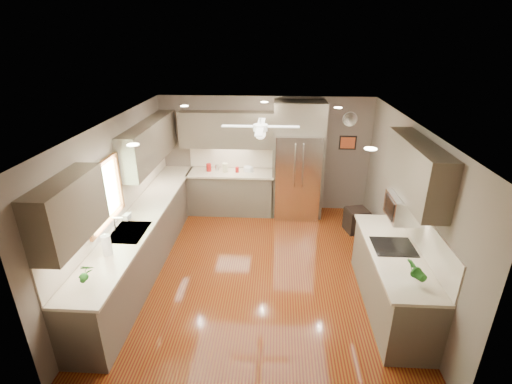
# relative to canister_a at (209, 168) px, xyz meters

# --- Properties ---
(floor) EXTENTS (5.00, 5.00, 0.00)m
(floor) POSITION_rel_canister_a_xyz_m (1.20, -2.23, -1.02)
(floor) COLOR #52130A
(floor) RESTS_ON ground
(ceiling) EXTENTS (5.00, 5.00, 0.00)m
(ceiling) POSITION_rel_canister_a_xyz_m (1.20, -2.23, 1.48)
(ceiling) COLOR white
(ceiling) RESTS_ON ground
(wall_back) EXTENTS (4.50, 0.00, 4.50)m
(wall_back) POSITION_rel_canister_a_xyz_m (1.20, 0.27, 0.23)
(wall_back) COLOR #63574C
(wall_back) RESTS_ON ground
(wall_front) EXTENTS (4.50, 0.00, 4.50)m
(wall_front) POSITION_rel_canister_a_xyz_m (1.20, -4.73, 0.23)
(wall_front) COLOR #63574C
(wall_front) RESTS_ON ground
(wall_left) EXTENTS (0.00, 5.00, 5.00)m
(wall_left) POSITION_rel_canister_a_xyz_m (-1.05, -2.23, 0.23)
(wall_left) COLOR #63574C
(wall_left) RESTS_ON ground
(wall_right) EXTENTS (0.00, 5.00, 5.00)m
(wall_right) POSITION_rel_canister_a_xyz_m (3.45, -2.23, 0.23)
(wall_right) COLOR #63574C
(wall_right) RESTS_ON ground
(canister_a) EXTENTS (0.13, 0.13, 0.17)m
(canister_a) POSITION_rel_canister_a_xyz_m (0.00, 0.00, 0.00)
(canister_a) COLOR maroon
(canister_a) RESTS_ON back_run
(canister_b) EXTENTS (0.11, 0.11, 0.13)m
(canister_b) POSITION_rel_canister_a_xyz_m (0.18, 0.03, -0.01)
(canister_b) COLOR silver
(canister_b) RESTS_ON back_run
(canister_c) EXTENTS (0.15, 0.15, 0.20)m
(canister_c) POSITION_rel_canister_a_xyz_m (0.36, -0.03, 0.01)
(canister_c) COLOR #C3BE92
(canister_c) RESTS_ON back_run
(canister_d) EXTENTS (0.10, 0.10, 0.12)m
(canister_d) POSITION_rel_canister_a_xyz_m (0.62, -0.04, -0.02)
(canister_d) COLOR maroon
(canister_d) RESTS_ON back_run
(soap_bottle) EXTENTS (0.10, 0.10, 0.20)m
(soap_bottle) POSITION_rel_canister_a_xyz_m (-0.86, -2.40, 0.02)
(soap_bottle) COLOR white
(soap_bottle) RESTS_ON left_run
(potted_plant_left) EXTENTS (0.19, 0.15, 0.32)m
(potted_plant_left) POSITION_rel_canister_a_xyz_m (-0.76, -3.99, 0.08)
(potted_plant_left) COLOR #1F5D1A
(potted_plant_left) RESTS_ON left_run
(potted_plant_right) EXTENTS (0.22, 0.20, 0.33)m
(potted_plant_right) POSITION_rel_canister_a_xyz_m (3.13, -3.72, 0.08)
(potted_plant_right) COLOR #1F5D1A
(potted_plant_right) RESTS_ON right_run
(bowl) EXTENTS (0.28, 0.28, 0.06)m
(bowl) POSITION_rel_canister_a_xyz_m (0.86, -0.01, -0.05)
(bowl) COLOR #C3BE92
(bowl) RESTS_ON back_run
(left_run) EXTENTS (0.65, 4.70, 1.45)m
(left_run) POSITION_rel_canister_a_xyz_m (-0.75, -2.08, -0.54)
(left_run) COLOR #4A4236
(left_run) RESTS_ON ground
(back_run) EXTENTS (1.85, 0.65, 1.45)m
(back_run) POSITION_rel_canister_a_xyz_m (0.48, -0.02, -0.54)
(back_run) COLOR #4A4236
(back_run) RESTS_ON ground
(uppers) EXTENTS (4.50, 4.70, 0.95)m
(uppers) POSITION_rel_canister_a_xyz_m (0.46, -1.52, 0.85)
(uppers) COLOR #4A4236
(uppers) RESTS_ON wall_left
(window) EXTENTS (0.05, 1.12, 0.92)m
(window) POSITION_rel_canister_a_xyz_m (-1.02, -2.73, 0.53)
(window) COLOR #BFF2B2
(window) RESTS_ON wall_left
(sink) EXTENTS (0.50, 0.70, 0.32)m
(sink) POSITION_rel_canister_a_xyz_m (-0.73, -2.73, -0.11)
(sink) COLOR silver
(sink) RESTS_ON left_run
(refrigerator) EXTENTS (1.06, 0.75, 2.45)m
(refrigerator) POSITION_rel_canister_a_xyz_m (1.90, -0.07, 0.17)
(refrigerator) COLOR silver
(refrigerator) RESTS_ON ground
(right_run) EXTENTS (0.70, 2.20, 1.45)m
(right_run) POSITION_rel_canister_a_xyz_m (3.13, -3.03, -0.54)
(right_run) COLOR #4A4236
(right_run) RESTS_ON ground
(microwave) EXTENTS (0.43, 0.55, 0.34)m
(microwave) POSITION_rel_canister_a_xyz_m (3.23, -2.78, 0.46)
(microwave) COLOR silver
(microwave) RESTS_ON wall_right
(ceiling_fan) EXTENTS (1.18, 1.18, 0.32)m
(ceiling_fan) POSITION_rel_canister_a_xyz_m (1.20, -1.93, 1.31)
(ceiling_fan) COLOR white
(ceiling_fan) RESTS_ON ceiling
(recessed_lights) EXTENTS (2.84, 3.14, 0.01)m
(recessed_lights) POSITION_rel_canister_a_xyz_m (1.16, -1.83, 1.47)
(recessed_lights) COLOR white
(recessed_lights) RESTS_ON ceiling
(wall_clock) EXTENTS (0.30, 0.03, 0.30)m
(wall_clock) POSITION_rel_canister_a_xyz_m (2.95, 0.26, 1.03)
(wall_clock) COLOR white
(wall_clock) RESTS_ON wall_back
(framed_print) EXTENTS (0.36, 0.03, 0.30)m
(framed_print) POSITION_rel_canister_a_xyz_m (2.95, 0.25, 0.53)
(framed_print) COLOR black
(framed_print) RESTS_ON wall_back
(stool) EXTENTS (0.50, 0.50, 0.48)m
(stool) POSITION_rel_canister_a_xyz_m (3.08, -0.77, -0.78)
(stool) COLOR black
(stool) RESTS_ON ground
(paper_towel) EXTENTS (0.13, 0.13, 0.31)m
(paper_towel) POSITION_rel_canister_a_xyz_m (-0.77, -3.34, 0.06)
(paper_towel) COLOR white
(paper_towel) RESTS_ON left_run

